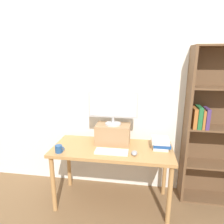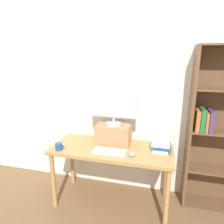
{
  "view_description": "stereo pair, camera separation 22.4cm",
  "coord_description": "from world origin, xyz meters",
  "px_view_note": "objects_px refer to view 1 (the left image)",
  "views": [
    {
      "loc": [
        0.32,
        -2.09,
        1.71
      ],
      "look_at": [
        -0.01,
        0.05,
        1.14
      ],
      "focal_mm": 32.0,
      "sensor_mm": 36.0,
      "label": 1
    },
    {
      "loc": [
        0.54,
        -2.04,
        1.71
      ],
      "look_at": [
        -0.01,
        0.05,
        1.14
      ],
      "focal_mm": 32.0,
      "sensor_mm": 36.0,
      "label": 2
    }
  ],
  "objects_px": {
    "riser_box": "(113,134)",
    "coffee_mug": "(59,149)",
    "computer_mouse": "(134,153)",
    "book_stack": "(161,143)",
    "computer_monitor": "(113,107)",
    "desk": "(112,155)",
    "bookshelf_unit": "(217,127)",
    "keyboard": "(112,152)"
  },
  "relations": [
    {
      "from": "book_stack",
      "to": "coffee_mug",
      "type": "distance_m",
      "value": 1.15
    },
    {
      "from": "riser_box",
      "to": "coffee_mug",
      "type": "bearing_deg",
      "value": -148.1
    },
    {
      "from": "desk",
      "to": "computer_monitor",
      "type": "distance_m",
      "value": 0.56
    },
    {
      "from": "computer_monitor",
      "to": "computer_mouse",
      "type": "distance_m",
      "value": 0.58
    },
    {
      "from": "riser_box",
      "to": "keyboard",
      "type": "height_order",
      "value": "riser_box"
    },
    {
      "from": "computer_monitor",
      "to": "keyboard",
      "type": "relative_size",
      "value": 1.61
    },
    {
      "from": "desk",
      "to": "riser_box",
      "type": "distance_m",
      "value": 0.25
    },
    {
      "from": "bookshelf_unit",
      "to": "book_stack",
      "type": "relative_size",
      "value": 7.14
    },
    {
      "from": "computer_mouse",
      "to": "coffee_mug",
      "type": "xyz_separation_m",
      "value": [
        -0.82,
        -0.07,
        0.02
      ]
    },
    {
      "from": "riser_box",
      "to": "computer_monitor",
      "type": "relative_size",
      "value": 0.69
    },
    {
      "from": "desk",
      "to": "bookshelf_unit",
      "type": "distance_m",
      "value": 1.27
    },
    {
      "from": "desk",
      "to": "keyboard",
      "type": "bearing_deg",
      "value": -84.97
    },
    {
      "from": "desk",
      "to": "coffee_mug",
      "type": "height_order",
      "value": "coffee_mug"
    },
    {
      "from": "riser_box",
      "to": "computer_mouse",
      "type": "bearing_deg",
      "value": -44.89
    },
    {
      "from": "keyboard",
      "to": "coffee_mug",
      "type": "relative_size",
      "value": 3.4
    },
    {
      "from": "riser_box",
      "to": "coffee_mug",
      "type": "distance_m",
      "value": 0.65
    },
    {
      "from": "desk",
      "to": "computer_monitor",
      "type": "xyz_separation_m",
      "value": [
        -0.01,
        0.14,
        0.54
      ]
    },
    {
      "from": "book_stack",
      "to": "coffee_mug",
      "type": "height_order",
      "value": "book_stack"
    },
    {
      "from": "bookshelf_unit",
      "to": "coffee_mug",
      "type": "height_order",
      "value": "bookshelf_unit"
    },
    {
      "from": "bookshelf_unit",
      "to": "computer_mouse",
      "type": "relative_size",
      "value": 17.88
    },
    {
      "from": "computer_mouse",
      "to": "book_stack",
      "type": "xyz_separation_m",
      "value": [
        0.29,
        0.23,
        0.04
      ]
    },
    {
      "from": "bookshelf_unit",
      "to": "desk",
      "type": "bearing_deg",
      "value": -167.03
    },
    {
      "from": "computer_mouse",
      "to": "coffee_mug",
      "type": "height_order",
      "value": "coffee_mug"
    },
    {
      "from": "computer_monitor",
      "to": "keyboard",
      "type": "bearing_deg",
      "value": -85.1
    },
    {
      "from": "bookshelf_unit",
      "to": "computer_mouse",
      "type": "bearing_deg",
      "value": -156.55
    },
    {
      "from": "bookshelf_unit",
      "to": "book_stack",
      "type": "height_order",
      "value": "bookshelf_unit"
    },
    {
      "from": "desk",
      "to": "computer_mouse",
      "type": "distance_m",
      "value": 0.31
    },
    {
      "from": "computer_mouse",
      "to": "book_stack",
      "type": "height_order",
      "value": "book_stack"
    },
    {
      "from": "desk",
      "to": "keyboard",
      "type": "distance_m",
      "value": 0.16
    },
    {
      "from": "bookshelf_unit",
      "to": "computer_mouse",
      "type": "distance_m",
      "value": 1.04
    },
    {
      "from": "keyboard",
      "to": "computer_mouse",
      "type": "height_order",
      "value": "computer_mouse"
    },
    {
      "from": "book_stack",
      "to": "desk",
      "type": "bearing_deg",
      "value": -169.84
    },
    {
      "from": "computer_mouse",
      "to": "book_stack",
      "type": "relative_size",
      "value": 0.4
    },
    {
      "from": "bookshelf_unit",
      "to": "book_stack",
      "type": "distance_m",
      "value": 0.69
    },
    {
      "from": "desk",
      "to": "book_stack",
      "type": "bearing_deg",
      "value": 10.16
    },
    {
      "from": "computer_mouse",
      "to": "bookshelf_unit",
      "type": "bearing_deg",
      "value": 23.45
    },
    {
      "from": "riser_box",
      "to": "book_stack",
      "type": "height_order",
      "value": "riser_box"
    },
    {
      "from": "desk",
      "to": "keyboard",
      "type": "xyz_separation_m",
      "value": [
        0.01,
        -0.13,
        0.1
      ]
    },
    {
      "from": "computer_monitor",
      "to": "desk",
      "type": "bearing_deg",
      "value": -85.23
    },
    {
      "from": "computer_mouse",
      "to": "book_stack",
      "type": "distance_m",
      "value": 0.37
    },
    {
      "from": "computer_monitor",
      "to": "coffee_mug",
      "type": "height_order",
      "value": "computer_monitor"
    },
    {
      "from": "riser_box",
      "to": "computer_mouse",
      "type": "height_order",
      "value": "riser_box"
    }
  ]
}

